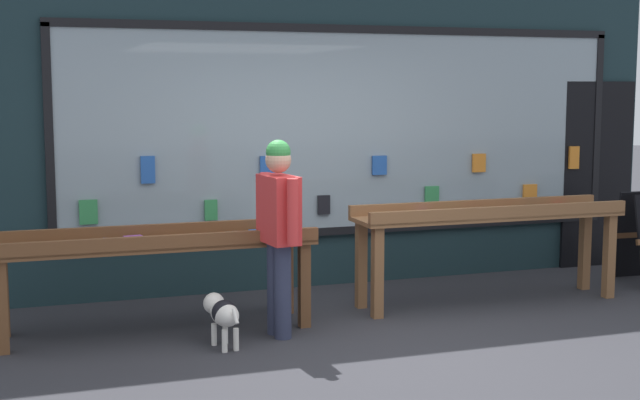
# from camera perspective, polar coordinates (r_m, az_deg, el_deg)

# --- Properties ---
(ground_plane) EXTENTS (40.00, 40.00, 0.00)m
(ground_plane) POSITION_cam_1_polar(r_m,az_deg,el_deg) (7.06, 3.86, -9.52)
(ground_plane) COLOR #2D2D33
(shopfront_facade) EXTENTS (8.25, 0.29, 3.77)m
(shopfront_facade) POSITION_cam_1_polar(r_m,az_deg,el_deg) (9.04, -1.49, 6.08)
(shopfront_facade) COLOR #192D33
(shopfront_facade) RESTS_ON ground_plane
(display_table_left) EXTENTS (2.63, 0.69, 0.86)m
(display_table_left) POSITION_cam_1_polar(r_m,az_deg,el_deg) (7.51, -10.47, -3.14)
(display_table_left) COLOR brown
(display_table_left) RESTS_ON ground_plane
(display_table_right) EXTENTS (2.63, 0.57, 0.95)m
(display_table_right) POSITION_cam_1_polar(r_m,az_deg,el_deg) (8.53, 10.77, -1.45)
(display_table_right) COLOR brown
(display_table_right) RESTS_ON ground_plane
(person_browsing) EXTENTS (0.27, 0.64, 1.62)m
(person_browsing) POSITION_cam_1_polar(r_m,az_deg,el_deg) (7.23, -2.66, -1.51)
(person_browsing) COLOR #2D334C
(person_browsing) RESTS_ON ground_plane
(small_dog) EXTENTS (0.25, 0.56, 0.40)m
(small_dog) POSITION_cam_1_polar(r_m,az_deg,el_deg) (7.09, -6.25, -7.18)
(small_dog) COLOR white
(small_dog) RESTS_ON ground_plane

